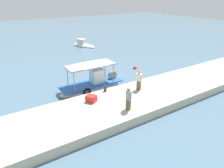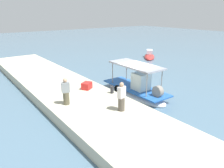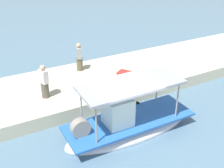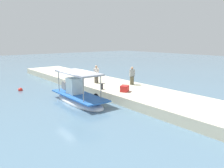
{
  "view_description": "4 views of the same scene",
  "coord_description": "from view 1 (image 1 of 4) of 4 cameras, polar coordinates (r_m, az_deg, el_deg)",
  "views": [
    {
      "loc": [
        -8.26,
        -16.37,
        8.38
      ],
      "look_at": [
        0.59,
        -2.57,
        1.22
      ],
      "focal_mm": 33.82,
      "sensor_mm": 36.0,
      "label": 1
    },
    {
      "loc": [
        11.5,
        -11.2,
        6.26
      ],
      "look_at": [
        -0.46,
        -2.27,
        1.22
      ],
      "focal_mm": 34.92,
      "sensor_mm": 36.0,
      "label": 2
    },
    {
      "loc": [
        5.33,
        8.34,
        7.68
      ],
      "look_at": [
        -0.72,
        -2.82,
        1.08
      ],
      "focal_mm": 44.53,
      "sensor_mm": 36.0,
      "label": 3
    },
    {
      "loc": [
        -14.7,
        8.17,
        4.87
      ],
      "look_at": [
        -0.88,
        -3.04,
        1.23
      ],
      "focal_mm": 34.77,
      "sensor_mm": 36.0,
      "label": 4
    }
  ],
  "objects": [
    {
      "name": "dock_quay",
      "position": [
        16.44,
        2.17,
        -5.66
      ],
      "size": [
        36.0,
        5.01,
        0.7
      ],
      "primitive_type": "cube",
      "color": "beige",
      "rests_on": "ground_plane"
    },
    {
      "name": "ground_plane",
      "position": [
        20.16,
        -5.36,
        -1.07
      ],
      "size": [
        120.0,
        120.0,
        0.0
      ],
      "primitive_type": "plane",
      "color": "slate"
    },
    {
      "name": "marker_buoy",
      "position": [
        25.33,
        6.2,
        4.35
      ],
      "size": [
        0.43,
        0.43,
        0.43
      ],
      "color": "red",
      "rests_on": "ground_plane"
    },
    {
      "name": "fisherman_by_crate",
      "position": [
        14.83,
        4.46,
        -4.24
      ],
      "size": [
        0.47,
        0.54,
        1.7
      ],
      "color": "brown",
      "rests_on": "dock_quay"
    },
    {
      "name": "fisherman_near_bollard",
      "position": [
        17.93,
        7.3,
        0.78
      ],
      "size": [
        0.47,
        0.54,
        1.74
      ],
      "color": "#564E44",
      "rests_on": "dock_quay"
    },
    {
      "name": "cargo_crate",
      "position": [
        16.13,
        -5.66,
        -3.94
      ],
      "size": [
        0.89,
        0.94,
        0.51
      ],
      "primitive_type": "cube",
      "rotation": [
        0.0,
        0.0,
        2.14
      ],
      "color": "red",
      "rests_on": "dock_quay"
    },
    {
      "name": "moored_boat_mid",
      "position": [
        36.31,
        -7.74,
        10.4
      ],
      "size": [
        3.15,
        4.75,
        1.45
      ],
      "color": "white",
      "rests_on": "ground_plane"
    },
    {
      "name": "mooring_bollard",
      "position": [
        17.7,
        -1.87,
        -1.24
      ],
      "size": [
        0.24,
        0.24,
        0.5
      ],
      "primitive_type": "cylinder",
      "color": "#2D2D33",
      "rests_on": "dock_quay"
    },
    {
      "name": "main_fishing_boat",
      "position": [
        19.76,
        -5.36,
        -0.25
      ],
      "size": [
        6.12,
        2.11,
        2.79
      ],
      "color": "white",
      "rests_on": "ground_plane"
    }
  ]
}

